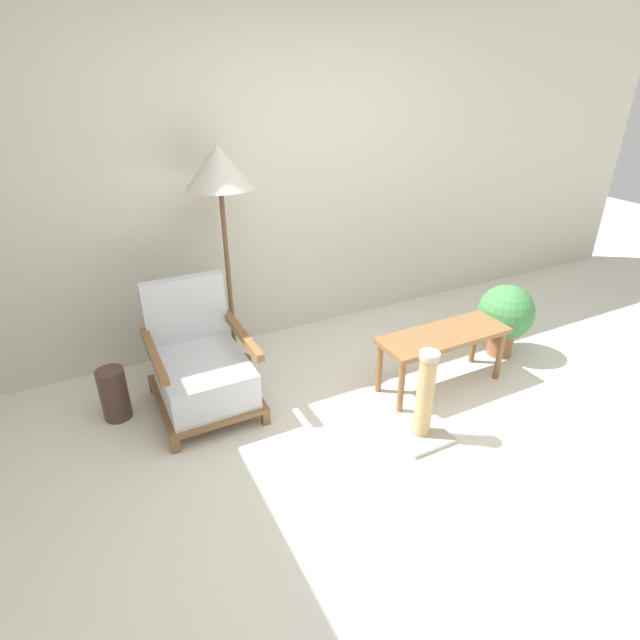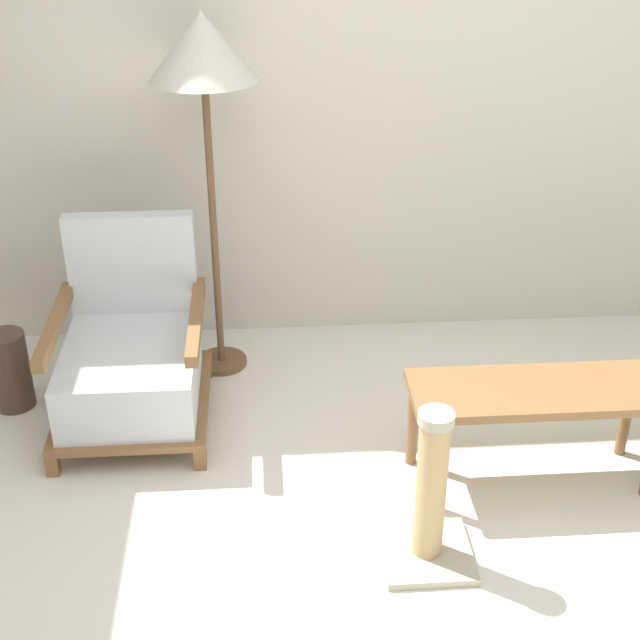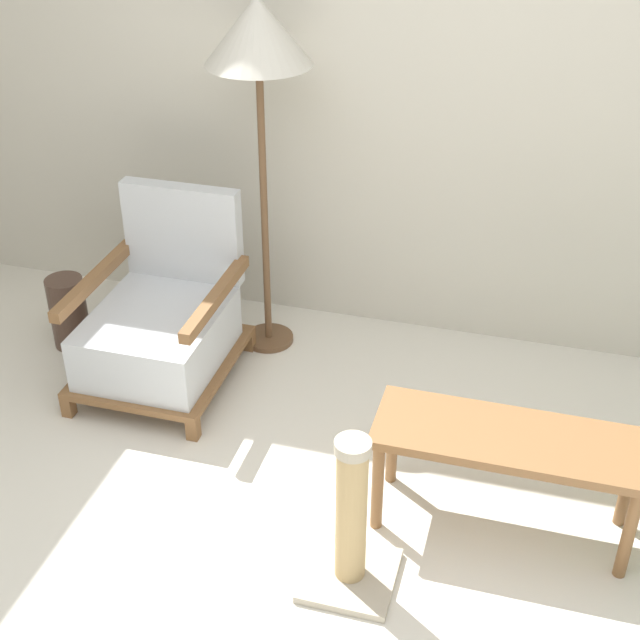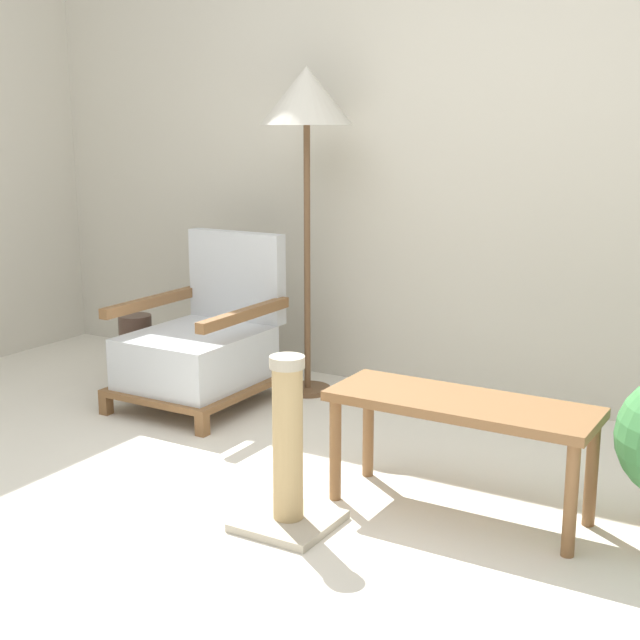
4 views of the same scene
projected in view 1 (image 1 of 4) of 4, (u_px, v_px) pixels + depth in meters
The scene contains 8 objects.
ground_plane at pixel (434, 475), 2.84m from camera, with size 14.00×14.00×0.00m, color silver.
wall_back at pixel (284, 171), 3.83m from camera, with size 8.00×0.06×2.70m.
armchair at pixel (201, 368), 3.31m from camera, with size 0.63×0.75×0.82m.
floor_lamp at pixel (219, 175), 3.25m from camera, with size 0.45×0.45×1.63m.
coffee_table at pixel (443, 341), 3.48m from camera, with size 0.95×0.34×0.42m.
vase at pixel (114, 394), 3.23m from camera, with size 0.18×0.18×0.36m, color #473328.
potted_plant at pixel (505, 315), 3.87m from camera, with size 0.43×0.43×0.59m.
scratching_post at pixel (424, 407), 3.03m from camera, with size 0.32×0.32×0.61m.
Camera 1 is at (-1.54, -1.59, 2.08)m, focal length 28.00 mm.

